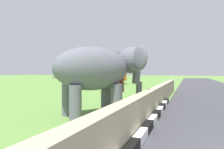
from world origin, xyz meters
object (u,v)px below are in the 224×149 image
(elephant, at_px, (101,69))
(bus_orange, at_px, (105,69))
(cow_near, at_px, (104,80))
(person_handler, at_px, (119,89))

(elephant, distance_m, bus_orange, 17.85)
(bus_orange, bearing_deg, cow_near, -157.67)
(elephant, height_order, cow_near, elephant)
(elephant, xyz_separation_m, person_handler, (1.22, -0.38, -0.88))
(person_handler, relative_size, cow_near, 0.95)
(person_handler, xyz_separation_m, bus_orange, (15.31, 7.10, 1.16))
(elephant, xyz_separation_m, bus_orange, (16.53, 6.72, 0.28))
(elephant, bearing_deg, bus_orange, 22.12)
(bus_orange, bearing_deg, person_handler, -155.12)
(elephant, relative_size, person_handler, 2.36)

